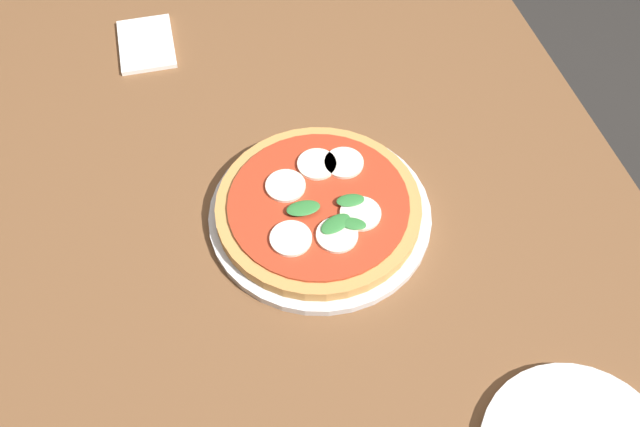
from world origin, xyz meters
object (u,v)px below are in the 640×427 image
object	(u,v)px
dining_table	(279,236)
pizza	(319,207)
napkin	(146,44)
serving_tray	(320,215)

from	to	relation	value
dining_table	pizza	world-z (taller)	pizza
dining_table	napkin	size ratio (longest dim) A/B	11.39
dining_table	pizza	size ratio (longest dim) A/B	5.21
serving_tray	pizza	distance (m)	0.02
pizza	serving_tray	bearing A→B (deg)	29.44
dining_table	napkin	world-z (taller)	napkin
pizza	napkin	size ratio (longest dim) A/B	2.19
serving_tray	pizza	xyz separation A→B (m)	(-0.00, -0.00, 0.02)
dining_table	napkin	distance (m)	0.41
pizza	napkin	bearing A→B (deg)	-156.04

